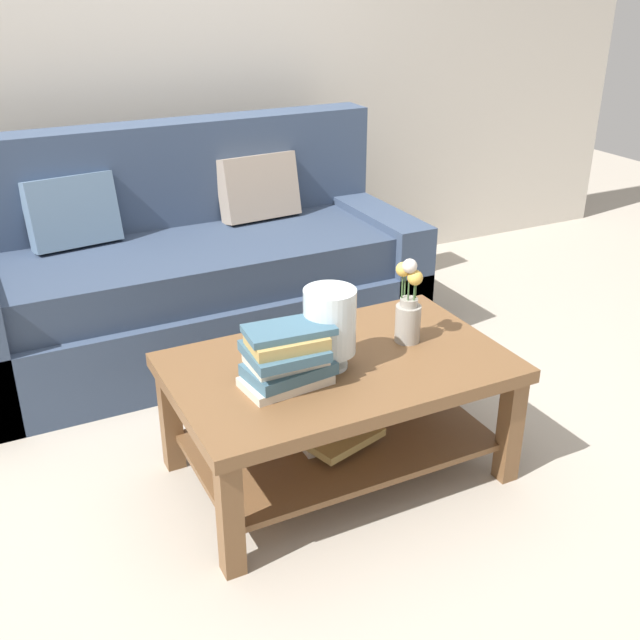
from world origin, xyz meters
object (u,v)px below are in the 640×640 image
at_px(couch, 190,276).
at_px(coffee_table, 338,394).
at_px(flower_pitcher, 408,307).
at_px(glass_hurricane_vase, 330,323).
at_px(book_stack_main, 287,357).

xyz_separation_m(couch, coffee_table, (0.14, -1.28, -0.02)).
xyz_separation_m(couch, flower_pitcher, (0.45, -1.25, 0.25)).
bearing_deg(flower_pitcher, glass_hurricane_vase, -172.11).
relative_size(couch, book_stack_main, 6.72).
relative_size(couch, flower_pitcher, 6.56).
distance_m(couch, flower_pitcher, 1.35).
bearing_deg(coffee_table, couch, 96.41).
xyz_separation_m(couch, glass_hurricane_vase, (0.10, -1.30, 0.28)).
bearing_deg(coffee_table, flower_pitcher, 5.99).
bearing_deg(glass_hurricane_vase, flower_pitcher, 7.89).
bearing_deg(book_stack_main, glass_hurricane_vase, 12.66).
bearing_deg(glass_hurricane_vase, book_stack_main, -167.34).
distance_m(book_stack_main, flower_pitcher, 0.54).
bearing_deg(glass_hurricane_vase, coffee_table, 19.79).
relative_size(book_stack_main, flower_pitcher, 0.98).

